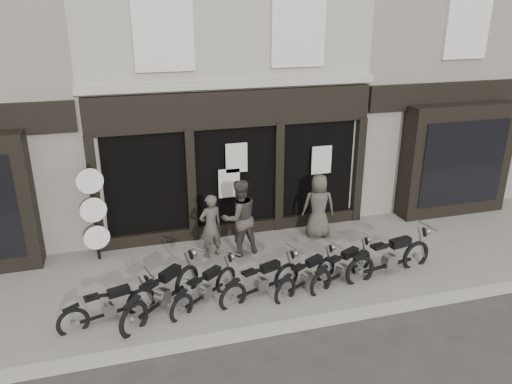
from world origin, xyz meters
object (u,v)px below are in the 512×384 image
object	(u,v)px
motorcycle_3	(262,284)
man_centre	(239,218)
motorcycle_0	(109,309)
man_left	(211,226)
motorcycle_1	(163,296)
motorcycle_5	(342,270)
man_right	(318,206)
motorcycle_4	(307,277)
motorcycle_2	(205,291)
motorcycle_6	(390,260)
advert_sign_post	(94,217)

from	to	relation	value
motorcycle_3	man_centre	bearing A→B (deg)	69.93
motorcycle_0	man_left	xyz separation A→B (m)	(2.40, 2.03, 0.54)
motorcycle_1	motorcycle_5	distance (m)	3.91
motorcycle_3	man_right	xyz separation A→B (m)	(2.22, 2.31, 0.58)
motorcycle_3	motorcycle_5	bearing A→B (deg)	-17.26
motorcycle_4	motorcycle_2	bearing A→B (deg)	150.03
motorcycle_3	motorcycle_4	bearing A→B (deg)	-19.19
motorcycle_4	man_centre	xyz separation A→B (m)	(-1.00, 1.93, 0.70)
motorcycle_0	motorcycle_5	xyz separation A→B (m)	(4.95, 0.12, 0.02)
motorcycle_6	man_centre	world-z (taller)	man_centre
motorcycle_2	motorcycle_3	size ratio (longest dim) A/B	0.86
motorcycle_6	man_right	distance (m)	2.44
man_left	man_centre	world-z (taller)	man_centre
motorcycle_1	motorcycle_6	size ratio (longest dim) A/B	0.79
motorcycle_2	man_right	world-z (taller)	man_right
motorcycle_2	motorcycle_5	xyz separation A→B (m)	(3.05, -0.01, 0.02)
motorcycle_0	motorcycle_5	bearing A→B (deg)	-14.32
motorcycle_0	motorcycle_6	bearing A→B (deg)	-14.64
motorcycle_3	motorcycle_5	xyz separation A→B (m)	(1.88, 0.07, -0.00)
motorcycle_6	man_left	world-z (taller)	man_left
motorcycle_0	man_centre	xyz separation A→B (m)	(3.09, 1.98, 0.70)
motorcycle_3	man_left	bearing A→B (deg)	89.16
motorcycle_0	motorcycle_6	xyz separation A→B (m)	(6.11, 0.11, 0.08)
motorcycle_4	motorcycle_5	distance (m)	0.86
man_right	advert_sign_post	distance (m)	5.52
motorcycle_3	motorcycle_5	distance (m)	1.88
motorcycle_1	motorcycle_5	size ratio (longest dim) A/B	0.99
motorcycle_3	motorcycle_4	size ratio (longest dim) A/B	1.10
man_right	man_left	bearing A→B (deg)	20.41
motorcycle_5	man_left	size ratio (longest dim) A/B	1.18
motorcycle_0	man_left	world-z (taller)	man_left
advert_sign_post	man_right	bearing A→B (deg)	-11.57
motorcycle_1	motorcycle_2	size ratio (longest dim) A/B	1.12
motorcycle_3	motorcycle_4	distance (m)	1.02
motorcycle_1	motorcycle_2	bearing A→B (deg)	-39.03
man_left	motorcycle_0	bearing A→B (deg)	24.09
man_left	man_centre	xyz separation A→B (m)	(0.69, -0.05, 0.16)
motorcycle_4	motorcycle_1	bearing A→B (deg)	151.72
motorcycle_1	man_centre	world-z (taller)	man_centre
motorcycle_2	motorcycle_6	bearing A→B (deg)	-36.94
motorcycle_2	motorcycle_3	world-z (taller)	motorcycle_3
motorcycle_5	motorcycle_6	distance (m)	1.16
motorcycle_3	motorcycle_6	bearing A→B (deg)	-18.25
motorcycle_0	motorcycle_1	xyz separation A→B (m)	(1.03, 0.07, 0.07)
man_centre	advert_sign_post	bearing A→B (deg)	-22.63
motorcycle_1	man_centre	distance (m)	2.88
motorcycle_4	motorcycle_6	size ratio (longest dim) A/B	0.76
man_centre	advert_sign_post	world-z (taller)	advert_sign_post
motorcycle_0	motorcycle_2	bearing A→B (deg)	-11.77
motorcycle_2	man_centre	size ratio (longest dim) A/B	0.87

